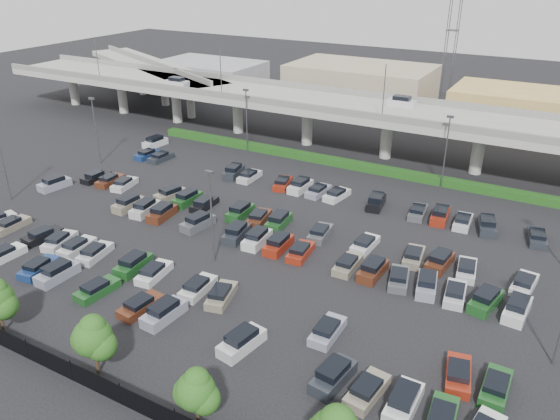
# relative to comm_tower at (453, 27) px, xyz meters

# --- Properties ---
(ground) EXTENTS (280.00, 280.00, 0.00)m
(ground) POSITION_rel_comm_tower_xyz_m (-4.00, -74.00, -15.61)
(ground) COLOR black
(overpass) EXTENTS (150.00, 13.00, 15.80)m
(overpass) POSITION_rel_comm_tower_xyz_m (-4.25, -42.01, -8.64)
(overpass) COLOR gray
(overpass) RESTS_ON ground
(on_ramp) EXTENTS (50.93, 30.13, 8.80)m
(on_ramp) POSITION_rel_comm_tower_xyz_m (-56.10, -30.95, -8.76)
(on_ramp) COLOR gray
(on_ramp) RESTS_ON ground
(hedge) EXTENTS (66.00, 1.60, 1.10)m
(hedge) POSITION_rel_comm_tower_xyz_m (-4.00, -49.00, -15.06)
(hedge) COLOR #174113
(hedge) RESTS_ON ground
(fence) EXTENTS (70.00, 0.10, 2.00)m
(fence) POSITION_rel_comm_tower_xyz_m (-4.05, -102.00, -14.71)
(fence) COLOR black
(fence) RESTS_ON ground
(tree_row) EXTENTS (65.07, 3.66, 5.94)m
(tree_row) POSITION_rel_comm_tower_xyz_m (-3.30, -100.53, -12.09)
(tree_row) COLOR #332316
(tree_row) RESTS_ON ground
(parked_cars) EXTENTS (63.12, 41.60, 1.67)m
(parked_cars) POSITION_rel_comm_tower_xyz_m (-3.35, -77.20, -14.98)
(parked_cars) COLOR silver
(parked_cars) RESTS_ON ground
(light_poles) EXTENTS (66.90, 48.38, 10.30)m
(light_poles) POSITION_rel_comm_tower_xyz_m (-8.12, -72.00, -9.37)
(light_poles) COLOR #454549
(light_poles) RESTS_ON ground
(distant_buildings) EXTENTS (138.00, 24.00, 9.00)m
(distant_buildings) POSITION_rel_comm_tower_xyz_m (8.38, -12.19, -11.87)
(distant_buildings) COLOR gray
(distant_buildings) RESTS_ON ground
(comm_tower) EXTENTS (2.40, 2.40, 30.00)m
(comm_tower) POSITION_rel_comm_tower_xyz_m (0.00, 0.00, 0.00)
(comm_tower) COLOR #454549
(comm_tower) RESTS_ON ground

